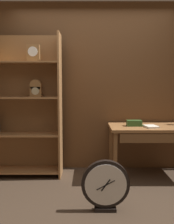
% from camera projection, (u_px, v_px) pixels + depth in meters
% --- Properties ---
extents(ground_plane, '(10.00, 10.00, 0.00)m').
position_uv_depth(ground_plane, '(97.00, 207.00, 2.81)').
color(ground_plane, '#3D2D21').
extents(back_wood_panel, '(4.80, 0.05, 2.60)m').
position_uv_depth(back_wood_panel, '(94.00, 87.00, 4.03)').
color(back_wood_panel, brown).
rests_on(back_wood_panel, ground).
extents(bookshelf, '(1.37, 0.37, 2.06)m').
position_uv_depth(bookshelf, '(12.00, 107.00, 3.73)').
color(bookshelf, '#9E6B3D').
rests_on(bookshelf, ground).
extents(workbench, '(1.37, 0.71, 0.75)m').
position_uv_depth(workbench, '(157.00, 132.00, 3.66)').
color(workbench, brown).
rests_on(workbench, ground).
extents(toolbox_small, '(0.21, 0.13, 0.08)m').
position_uv_depth(toolbox_small, '(133.00, 123.00, 3.67)').
color(toolbox_small, '#2D5123').
rests_on(toolbox_small, workbench).
extents(open_repair_manual, '(0.20, 0.24, 0.02)m').
position_uv_depth(open_repair_manual, '(150.00, 126.00, 3.55)').
color(open_repair_manual, silver).
rests_on(open_repair_manual, workbench).
extents(round_clock_large, '(0.51, 0.11, 0.55)m').
position_uv_depth(round_clock_large, '(104.00, 185.00, 2.70)').
color(round_clock_large, black).
rests_on(round_clock_large, ground).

